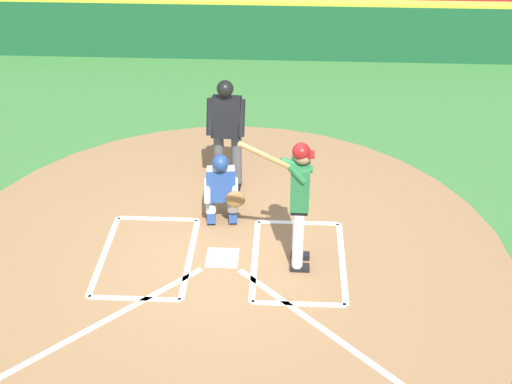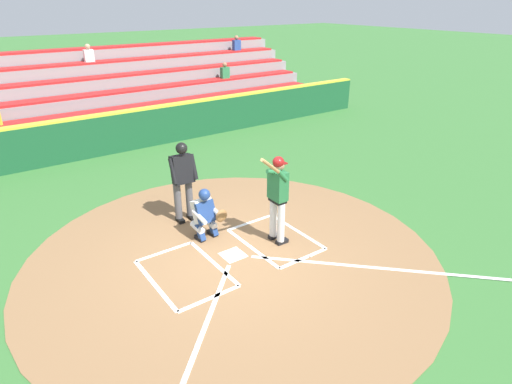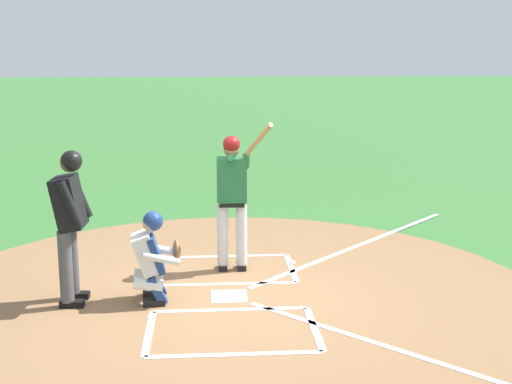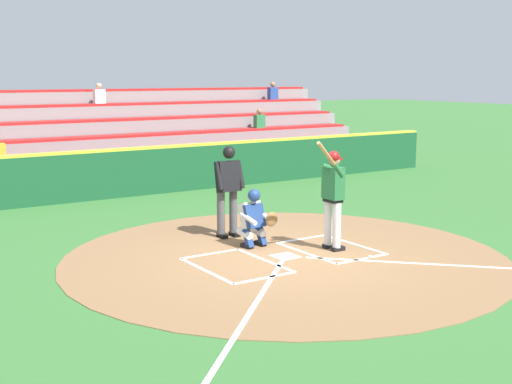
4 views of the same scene
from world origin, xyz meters
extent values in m
plane|color=#387033|center=(0.00, 0.00, 0.00)|extent=(120.00, 120.00, 0.00)
cylinder|color=olive|center=(0.00, 0.00, 0.01)|extent=(8.00, 8.00, 0.01)
cube|color=white|center=(0.00, 0.00, 0.01)|extent=(0.44, 0.44, 0.01)
cube|color=white|center=(-1.05, -0.90, 0.01)|extent=(1.20, 0.08, 0.01)
cube|color=white|center=(-1.05, 0.90, 0.01)|extent=(1.20, 0.08, 0.01)
cube|color=white|center=(-0.45, 0.00, 0.01)|extent=(0.08, 1.80, 0.01)
cube|color=white|center=(-1.65, 0.00, 0.01)|extent=(0.08, 1.80, 0.01)
cube|color=white|center=(1.05, -0.90, 0.01)|extent=(1.20, 0.08, 0.01)
cube|color=white|center=(1.05, 0.90, 0.01)|extent=(1.20, 0.08, 0.01)
cube|color=white|center=(0.45, 0.00, 0.01)|extent=(0.08, 1.80, 0.01)
cube|color=white|center=(1.65, 0.00, 0.01)|extent=(0.08, 1.80, 0.01)
cube|color=white|center=(2.10, 2.10, 0.01)|extent=(3.73, 3.73, 0.01)
cube|color=white|center=(-2.10, 2.10, 0.01)|extent=(3.73, 3.73, 0.01)
cylinder|color=silver|center=(-1.03, -0.05, 0.50)|extent=(0.15, 0.15, 0.84)
cube|color=black|center=(-1.07, -0.05, 0.04)|extent=(0.26, 0.12, 0.09)
cylinder|color=silver|center=(-1.03, 0.21, 0.50)|extent=(0.15, 0.15, 0.84)
cube|color=black|center=(-1.07, 0.21, 0.04)|extent=(0.26, 0.12, 0.09)
cube|color=black|center=(-1.03, 0.08, 0.97)|extent=(0.23, 0.34, 0.10)
cube|color=#236638|center=(-1.03, 0.08, 1.28)|extent=(0.25, 0.40, 0.60)
sphere|color=#9E7051|center=(-1.05, 0.08, 1.69)|extent=(0.21, 0.21, 0.21)
sphere|color=maroon|center=(-1.03, 0.08, 1.76)|extent=(0.23, 0.23, 0.23)
cube|color=maroon|center=(-1.14, 0.08, 1.73)|extent=(0.11, 0.17, 0.02)
cylinder|color=#236638|center=(-0.98, 0.06, 1.56)|extent=(0.43, 0.10, 0.21)
cylinder|color=#236638|center=(-0.98, 0.27, 1.56)|extent=(0.27, 0.09, 0.29)
cylinder|color=#AD7F4C|center=(-0.61, 0.40, 1.86)|extent=(0.69, 0.35, 0.53)
cylinder|color=#AD7F4C|center=(-0.93, 0.26, 1.62)|extent=(0.10, 0.10, 0.08)
cube|color=black|center=(-0.08, -0.93, 0.04)|extent=(0.14, 0.27, 0.09)
cube|color=navy|center=(-0.08, -0.89, 0.20)|extent=(0.14, 0.25, 0.37)
cylinder|color=silver|center=(-0.07, -0.99, 0.28)|extent=(0.18, 0.37, 0.21)
cube|color=black|center=(0.24, -0.90, 0.04)|extent=(0.14, 0.27, 0.09)
cube|color=navy|center=(0.24, -0.86, 0.20)|extent=(0.14, 0.25, 0.37)
cylinder|color=silver|center=(0.25, -0.96, 0.28)|extent=(0.18, 0.37, 0.21)
cube|color=silver|center=(0.09, -0.99, 0.62)|extent=(0.43, 0.39, 0.52)
cube|color=navy|center=(0.08, -0.88, 0.62)|extent=(0.44, 0.26, 0.46)
sphere|color=tan|center=(0.08, -0.92, 0.99)|extent=(0.21, 0.21, 0.21)
sphere|color=navy|center=(0.08, -0.90, 1.01)|extent=(0.24, 0.24, 0.24)
cylinder|color=silver|center=(-0.12, -0.84, 0.60)|extent=(0.13, 0.45, 0.20)
cylinder|color=silver|center=(0.27, -0.80, 0.60)|extent=(0.13, 0.45, 0.20)
ellipsoid|color=brown|center=(-0.14, -0.64, 0.57)|extent=(0.29, 0.13, 0.28)
cylinder|color=#4C4C51|center=(-0.07, -1.90, 0.51)|extent=(0.16, 0.16, 0.86)
cube|color=black|center=(-0.07, -1.85, 0.04)|extent=(0.15, 0.29, 0.09)
cylinder|color=#4C4C51|center=(0.21, -1.92, 0.51)|extent=(0.16, 0.16, 0.86)
cube|color=black|center=(0.21, -1.87, 0.04)|extent=(0.15, 0.29, 0.09)
cube|color=black|center=(0.07, -1.87, 1.25)|extent=(0.46, 0.39, 0.66)
sphere|color=brown|center=(0.08, -1.83, 1.72)|extent=(0.22, 0.22, 0.22)
sphere|color=black|center=(0.08, -1.81, 1.74)|extent=(0.25, 0.25, 0.25)
cylinder|color=black|center=(-0.16, -1.78, 1.28)|extent=(0.12, 0.29, 0.56)
cylinder|color=black|center=(0.32, -1.80, 1.28)|extent=(0.12, 0.29, 0.56)
sphere|color=white|center=(-1.20, 0.94, 0.04)|extent=(0.07, 0.07, 0.07)
cube|color=#19512D|center=(0.00, -7.50, 0.62)|extent=(22.00, 0.36, 1.25)
cube|color=yellow|center=(0.00, -7.50, 1.28)|extent=(22.00, 0.32, 0.06)
cube|color=gray|center=(0.00, -8.53, 0.23)|extent=(20.00, 0.85, 0.45)
cube|color=red|center=(0.00, -8.53, 0.49)|extent=(19.60, 0.72, 0.08)
cube|color=gray|center=(0.00, -9.38, 0.45)|extent=(20.00, 0.85, 0.90)
cube|color=red|center=(0.00, -9.38, 0.94)|extent=(19.60, 0.72, 0.08)
cube|color=gray|center=(0.00, -10.22, 0.68)|extent=(20.00, 0.85, 1.35)
cube|color=red|center=(0.00, -10.22, 1.39)|extent=(19.60, 0.72, 0.08)
cube|color=gray|center=(0.00, -11.07, 0.90)|extent=(20.00, 0.85, 1.80)
cube|color=red|center=(0.00, -11.07, 1.84)|extent=(19.60, 0.72, 0.08)
cube|color=gray|center=(0.00, -11.92, 1.12)|extent=(20.00, 0.85, 2.25)
cube|color=red|center=(0.00, -11.92, 2.29)|extent=(19.60, 0.72, 0.08)
cube|color=gray|center=(0.00, -12.77, 1.35)|extent=(20.00, 0.85, 2.70)
cube|color=red|center=(0.00, -12.77, 2.74)|extent=(19.60, 0.72, 0.08)
cube|color=#284C9E|center=(-7.95, -11.87, 2.56)|extent=(0.36, 0.22, 0.46)
sphere|color=#9E7051|center=(-7.95, -11.87, 2.90)|extent=(0.20, 0.20, 0.20)
cube|color=#2D844C|center=(-6.20, -10.17, 1.66)|extent=(0.36, 0.22, 0.46)
sphere|color=#9E7051|center=(-6.20, -10.17, 2.00)|extent=(0.20, 0.20, 0.20)
cube|color=white|center=(-1.05, -11.87, 2.56)|extent=(0.36, 0.22, 0.46)
sphere|color=tan|center=(-1.05, -11.87, 2.90)|extent=(0.20, 0.20, 0.20)
camera|label=1|loc=(-0.84, 7.64, 5.95)|focal=49.18mm
camera|label=2|loc=(3.84, 6.12, 4.64)|focal=30.24mm
camera|label=3|loc=(8.10, -0.24, 3.06)|focal=48.67mm
camera|label=4|loc=(6.99, 9.68, 3.24)|focal=47.84mm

